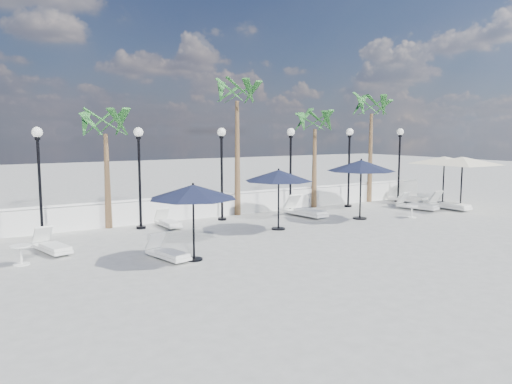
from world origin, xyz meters
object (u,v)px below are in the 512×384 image
lounger_2 (52,246)px  lounger_5 (305,211)px  parasol_navy_left (193,192)px  parasol_navy_mid (279,176)px  lounger_7 (417,205)px  parasol_navy_right (361,166)px  parasol_cream_sq_a (463,157)px  parasol_cream_sq_b (445,157)px  lounger_6 (407,198)px  lounger_3 (168,253)px  lounger_8 (449,204)px  lounger_4 (168,222)px

lounger_2 → lounger_5: 10.58m
parasol_navy_left → parasol_navy_mid: (4.63, 2.47, 0.06)m
lounger_5 → lounger_7: bearing=-19.6°
parasol_navy_right → parasol_cream_sq_a: parasol_cream_sq_a is taller
lounger_2 → parasol_navy_mid: bearing=-17.3°
lounger_7 → parasol_navy_right: parasol_navy_right is taller
parasol_navy_mid → lounger_2: bearing=175.6°
parasol_cream_sq_b → lounger_7: bearing=-164.0°
lounger_6 → lounger_7: (-1.53, -1.95, -0.01)m
lounger_2 → lounger_7: size_ratio=0.93×
lounger_2 → lounger_6: size_ratio=0.88×
lounger_3 → parasol_cream_sq_b: (16.38, 3.26, 2.19)m
parasol_navy_left → parasol_navy_right: (8.85, 2.53, 0.27)m
parasol_navy_mid → parasol_navy_right: (4.22, 0.06, 0.21)m
lounger_5 → parasol_navy_mid: 3.55m
parasol_navy_left → lounger_2: bearing=137.2°
lounger_7 → parasol_navy_left: size_ratio=0.78×
lounger_8 → parasol_navy_mid: 9.76m
parasol_navy_mid → parasol_navy_right: size_ratio=0.91×
parasol_cream_sq_b → lounger_6: bearing=140.8°
lounger_7 → lounger_6: bearing=38.6°
lounger_6 → parasol_navy_right: parasol_navy_right is taller
parasol_cream_sq_b → parasol_navy_right: bearing=-170.1°
lounger_5 → lounger_8: lounger_5 is taller
lounger_3 → parasol_navy_right: bearing=0.7°
lounger_2 → lounger_6: 17.80m
lounger_2 → parasol_navy_right: (12.18, -0.55, 2.03)m
lounger_2 → lounger_7: (16.18, -0.19, 0.02)m
lounger_4 → parasol_navy_left: bearing=-104.1°
lounger_2 → lounger_3: (2.71, -2.62, -0.01)m
lounger_8 → parasol_cream_sq_a: 2.37m
lounger_6 → lounger_4: bearing=164.6°
lounger_5 → lounger_7: size_ratio=1.12×
lounger_8 → parasol_cream_sq_a: size_ratio=0.37×
lounger_6 → parasol_cream_sq_b: 2.78m
lounger_5 → parasol_cream_sq_b: size_ratio=0.43×
parasol_cream_sq_a → parasol_cream_sq_b: size_ratio=1.05×
lounger_5 → parasol_navy_left: 8.49m
parasol_cream_sq_a → parasol_navy_left: bearing=-171.8°
lounger_4 → lounger_7: 11.82m
lounger_8 → parasol_cream_sq_a: parasol_cream_sq_a is taller
lounger_7 → parasol_navy_left: 13.29m
parasol_navy_left → parasol_cream_sq_b: (15.76, 3.73, 0.42)m
lounger_3 → lounger_8: 14.93m
lounger_2 → lounger_8: bearing=-15.9°
lounger_8 → parasol_navy_left: bearing=-174.5°
lounger_5 → lounger_7: lounger_5 is taller
lounger_5 → lounger_6: lounger_5 is taller
lounger_3 → lounger_6: bearing=4.7°
parasol_navy_mid → parasol_cream_sq_b: 11.21m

